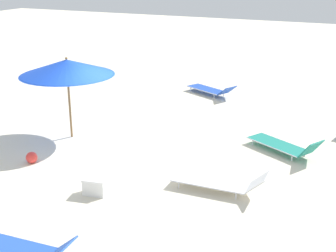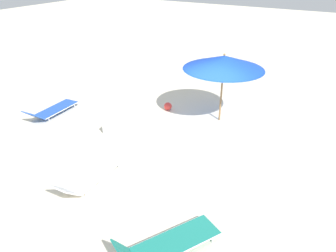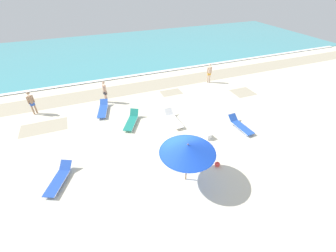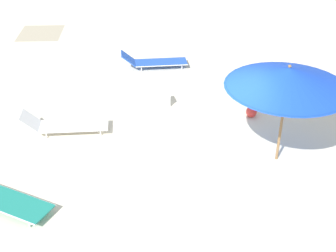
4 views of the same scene
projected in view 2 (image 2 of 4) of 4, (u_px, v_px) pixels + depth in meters
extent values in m
cube|color=beige|center=(196.00, 145.00, 9.98)|extent=(60.00, 60.00, 0.16)
cylinder|color=olive|center=(221.00, 92.00, 10.85)|extent=(0.06, 0.06, 2.04)
cone|color=blue|center=(224.00, 62.00, 10.38)|extent=(2.62, 2.62, 0.43)
cylinder|color=#13359C|center=(223.00, 69.00, 10.47)|extent=(2.54, 2.54, 0.01)
sphere|color=olive|center=(224.00, 55.00, 10.26)|extent=(0.07, 0.07, 0.07)
cube|color=blue|center=(57.00, 109.00, 11.73)|extent=(0.70, 1.69, 0.03)
cylinder|color=silver|center=(63.00, 110.00, 11.61)|extent=(0.13, 1.65, 0.03)
cylinder|color=silver|center=(50.00, 107.00, 11.85)|extent=(0.13, 1.65, 0.03)
cube|color=blue|center=(33.00, 115.00, 10.83)|extent=(0.60, 0.48, 0.38)
cylinder|color=silver|center=(75.00, 106.00, 12.18)|extent=(0.03, 0.03, 0.16)
cylinder|color=silver|center=(64.00, 103.00, 12.38)|extent=(0.03, 0.03, 0.16)
cylinder|color=silver|center=(49.00, 119.00, 11.16)|extent=(0.03, 0.03, 0.16)
cylinder|color=silver|center=(38.00, 117.00, 11.36)|extent=(0.03, 0.03, 0.16)
cube|color=white|center=(95.00, 173.00, 8.25)|extent=(0.66, 1.70, 0.03)
cylinder|color=silver|center=(104.00, 176.00, 8.12)|extent=(0.09, 1.68, 0.03)
cylinder|color=silver|center=(86.00, 170.00, 8.38)|extent=(0.09, 1.68, 0.03)
cube|color=white|center=(64.00, 190.00, 7.35)|extent=(0.59, 0.44, 0.39)
cylinder|color=silver|center=(119.00, 166.00, 8.69)|extent=(0.03, 0.03, 0.16)
cylinder|color=silver|center=(104.00, 161.00, 8.91)|extent=(0.03, 0.03, 0.16)
cylinder|color=silver|center=(86.00, 194.00, 7.67)|extent=(0.03, 0.03, 0.16)
cylinder|color=silver|center=(69.00, 187.00, 7.89)|extent=(0.03, 0.03, 0.16)
cube|color=#1E8475|center=(176.00, 241.00, 6.29)|extent=(1.36, 1.81, 0.03)
cylinder|color=silver|center=(185.00, 252.00, 6.06)|extent=(0.86, 1.54, 0.03)
cylinder|color=silver|center=(168.00, 231.00, 6.52)|extent=(0.86, 1.54, 0.03)
cylinder|color=silver|center=(212.00, 239.00, 6.45)|extent=(0.03, 0.03, 0.16)
cylinder|color=silver|center=(197.00, 223.00, 6.83)|extent=(0.03, 0.03, 0.16)
cylinder|color=silver|center=(139.00, 250.00, 6.22)|extent=(0.03, 0.03, 0.16)
sphere|color=red|center=(168.00, 106.00, 11.98)|extent=(0.29, 0.29, 0.29)
cube|color=white|center=(111.00, 127.00, 10.50)|extent=(0.42, 0.53, 0.32)
cube|color=white|center=(111.00, 122.00, 10.41)|extent=(0.44, 0.56, 0.05)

